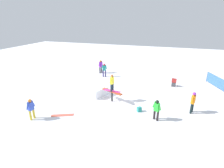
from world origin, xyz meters
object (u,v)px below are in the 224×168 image
(rail_feature, at_px, (112,93))
(folding_chair, at_px, (174,82))
(bystander_purple, at_px, (101,66))
(loose_snowboard_coral, at_px, (62,115))
(bystander_teal, at_px, (104,69))
(bystander_blue, at_px, (31,108))
(main_rider_on_rail, at_px, (112,83))
(bystander_orange, at_px, (193,101))
(bystander_green, at_px, (157,109))
(backpack_on_snow, at_px, (139,109))

(rail_feature, xyz_separation_m, folding_chair, (4.74, 4.98, -0.32))
(bystander_purple, distance_m, loose_snowboard_coral, 10.18)
(bystander_teal, bearing_deg, bystander_blue, 58.38)
(main_rider_on_rail, relative_size, bystander_teal, 0.93)
(main_rider_on_rail, xyz_separation_m, bystander_orange, (5.95, 0.05, -0.69))
(bystander_orange, relative_size, loose_snowboard_coral, 1.03)
(main_rider_on_rail, relative_size, loose_snowboard_coral, 0.93)
(bystander_green, bearing_deg, bystander_blue, -129.87)
(bystander_blue, distance_m, bystander_orange, 11.01)
(folding_chair, bearing_deg, rail_feature, 49.39)
(rail_feature, height_order, bystander_orange, bystander_orange)
(backpack_on_snow, bearing_deg, loose_snowboard_coral, -17.41)
(rail_feature, height_order, bystander_purple, bystander_purple)
(bystander_purple, bearing_deg, rail_feature, 53.02)
(rail_feature, bearing_deg, main_rider_on_rail, 0.00)
(main_rider_on_rail, distance_m, folding_chair, 6.97)
(main_rider_on_rail, distance_m, backpack_on_snow, 2.94)
(main_rider_on_rail, bearing_deg, backpack_on_snow, -14.71)
(backpack_on_snow, bearing_deg, bystander_blue, -15.37)
(bystander_teal, distance_m, backpack_on_snow, 8.45)
(bystander_green, height_order, loose_snowboard_coral, bystander_green)
(rail_feature, bearing_deg, bystander_purple, 142.53)
(bystander_orange, bearing_deg, bystander_blue, -47.42)
(bystander_blue, distance_m, loose_snowboard_coral, 2.08)
(rail_feature, height_order, loose_snowboard_coral, rail_feature)
(bystander_green, relative_size, bystander_orange, 0.91)
(main_rider_on_rail, xyz_separation_m, bystander_green, (3.63, -1.72, -0.77))
(rail_feature, bearing_deg, bystander_blue, -110.73)
(bystander_teal, height_order, backpack_on_snow, bystander_teal)
(main_rider_on_rail, bearing_deg, loose_snowboard_coral, -121.41)
(main_rider_on_rail, bearing_deg, folding_chair, 53.76)
(loose_snowboard_coral, bearing_deg, bystander_purple, -108.03)
(bystander_orange, distance_m, backpack_on_snow, 3.77)
(rail_feature, bearing_deg, loose_snowboard_coral, -104.62)
(bystander_teal, bearing_deg, loose_snowboard_coral, 67.94)
(rail_feature, relative_size, main_rider_on_rail, 1.31)
(rail_feature, height_order, main_rider_on_rail, main_rider_on_rail)
(folding_chair, bearing_deg, bystander_purple, -9.66)
(bystander_teal, bearing_deg, rail_feature, 92.78)
(main_rider_on_rail, bearing_deg, rail_feature, 0.00)
(bystander_purple, bearing_deg, backpack_on_snow, 62.55)
(bystander_orange, xyz_separation_m, loose_snowboard_coral, (-8.52, -3.25, -0.87))
(bystander_green, height_order, bystander_orange, bystander_orange)
(main_rider_on_rail, relative_size, folding_chair, 1.63)
(loose_snowboard_coral, distance_m, backpack_on_snow, 5.44)
(bystander_orange, xyz_separation_m, bystander_purple, (-9.67, 6.83, 0.01))
(main_rider_on_rail, bearing_deg, bystander_green, -17.99)
(bystander_purple, distance_m, backpack_on_snow, 9.97)
(rail_feature, xyz_separation_m, main_rider_on_rail, (0.00, 0.00, 0.85))
(bystander_blue, distance_m, folding_chair, 12.83)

